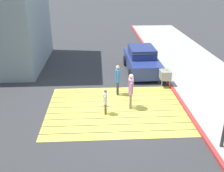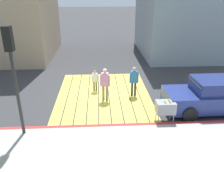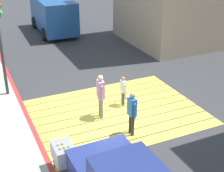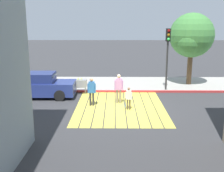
{
  "view_description": "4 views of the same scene",
  "coord_description": "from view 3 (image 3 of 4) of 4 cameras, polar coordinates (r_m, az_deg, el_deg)",
  "views": [
    {
      "loc": [
        0.78,
        10.74,
        5.91
      ],
      "look_at": [
        0.17,
        -0.34,
        1.04
      ],
      "focal_mm": 41.78,
      "sensor_mm": 36.0,
      "label": 1
    },
    {
      "loc": [
        -11.62,
        0.21,
        5.43
      ],
      "look_at": [
        -0.7,
        -0.42,
        0.8
      ],
      "focal_mm": 37.89,
      "sensor_mm": 36.0,
      "label": 2
    },
    {
      "loc": [
        -4.9,
        -10.17,
        6.42
      ],
      "look_at": [
        -0.01,
        0.4,
        0.96
      ],
      "focal_mm": 53.36,
      "sensor_mm": 36.0,
      "label": 3
    },
    {
      "loc": [
        14.53,
        -0.31,
        4.6
      ],
      "look_at": [
        0.17,
        -0.45,
        1.24
      ],
      "focal_mm": 43.39,
      "sensor_mm": 36.0,
      "label": 4
    }
  ],
  "objects": [
    {
      "name": "crosswalk_stripes",
      "position": [
        12.98,
        0.78,
        -4.51
      ],
      "size": [
        6.4,
        4.9,
        0.01
      ],
      "color": "#EAD64C",
      "rests_on": "ground"
    },
    {
      "name": "ground_plane",
      "position": [
        12.98,
        0.78,
        -4.53
      ],
      "size": [
        120.0,
        120.0,
        0.0
      ],
      "primitive_type": "plane",
      "color": "#38383A"
    },
    {
      "name": "pedestrian_child_with_racket",
      "position": [
        13.21,
        1.93,
        -0.6
      ],
      "size": [
        0.28,
        0.4,
        1.24
      ],
      "color": "brown",
      "rests_on": "ground"
    },
    {
      "name": "pedestrian_adult_trailing",
      "position": [
        11.21,
        3.43,
        -4.22
      ],
      "size": [
        0.21,
        0.48,
        1.61
      ],
      "color": "#333338",
      "rests_on": "ground"
    },
    {
      "name": "pedestrian_adult_lead",
      "position": [
        12.21,
        -1.96,
        -1.24
      ],
      "size": [
        0.26,
        0.5,
        1.72
      ],
      "color": "gray",
      "rests_on": "ground"
    },
    {
      "name": "tennis_ball_cart",
      "position": [
        9.72,
        -8.32,
        -11.25
      ],
      "size": [
        0.56,
        0.8,
        1.02
      ],
      "color": "#99999E",
      "rests_on": "ground"
    },
    {
      "name": "curb_painted",
      "position": [
        12.1,
        -13.36,
        -7.34
      ],
      "size": [
        0.16,
        40.0,
        0.13
      ],
      "primitive_type": "cube",
      "color": "#BC3333",
      "rests_on": "ground"
    },
    {
      "name": "van_down_street",
      "position": [
        23.49,
        -10.04,
        12.08
      ],
      "size": [
        2.48,
        5.26,
        2.35
      ],
      "color": "#1E4C8C",
      "rests_on": "ground"
    }
  ]
}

